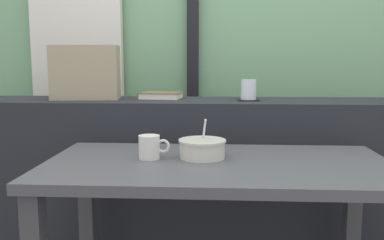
% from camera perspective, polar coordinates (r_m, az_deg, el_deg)
% --- Properties ---
extents(outdoor_backdrop, '(4.80, 0.08, 2.80)m').
position_cam_1_polar(outdoor_backdrop, '(2.71, 2.13, 15.43)').
color(outdoor_backdrop, '#7AAD7F').
rests_on(outdoor_backdrop, ground).
extents(curtain_left_panel, '(0.56, 0.06, 2.50)m').
position_cam_1_polar(curtain_left_panel, '(2.73, -15.32, 11.93)').
color(curtain_left_panel, silver).
rests_on(curtain_left_panel, ground).
extents(window_divider_post, '(0.07, 0.05, 2.60)m').
position_cam_1_polar(window_divider_post, '(2.63, 0.11, 13.46)').
color(window_divider_post, black).
rests_on(window_divider_post, ground).
extents(dark_console_ledge, '(2.80, 0.38, 0.86)m').
position_cam_1_polar(dark_console_ledge, '(2.12, 1.60, -8.96)').
color(dark_console_ledge, '#23262B').
rests_on(dark_console_ledge, ground).
extents(breakfast_table, '(1.21, 0.62, 0.70)m').
position_cam_1_polar(breakfast_table, '(1.52, 3.51, -9.69)').
color(breakfast_table, '#414145').
rests_on(breakfast_table, ground).
extents(coaster_square, '(0.10, 0.10, 0.00)m').
position_cam_1_polar(coaster_square, '(2.02, 7.60, 2.69)').
color(coaster_square, black).
rests_on(coaster_square, dark_console_ledge).
extents(juice_glass, '(0.07, 0.07, 0.09)m').
position_cam_1_polar(juice_glass, '(2.02, 7.62, 4.03)').
color(juice_glass, white).
rests_on(juice_glass, coaster_square).
extents(closed_book, '(0.22, 0.18, 0.03)m').
position_cam_1_polar(closed_book, '(2.09, -4.25, 3.31)').
color(closed_book, brown).
rests_on(closed_book, dark_console_ledge).
extents(throw_pillow, '(0.33, 0.17, 0.26)m').
position_cam_1_polar(throw_pillow, '(2.13, -14.17, 6.22)').
color(throw_pillow, tan).
rests_on(throw_pillow, dark_console_ledge).
extents(soup_bowl, '(0.17, 0.17, 0.15)m').
position_cam_1_polar(soup_bowl, '(1.53, 1.39, -3.91)').
color(soup_bowl, beige).
rests_on(soup_bowl, breakfast_table).
extents(ceramic_mug, '(0.11, 0.08, 0.08)m').
position_cam_1_polar(ceramic_mug, '(1.53, -5.69, -3.65)').
color(ceramic_mug, silver).
rests_on(ceramic_mug, breakfast_table).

